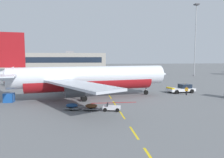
# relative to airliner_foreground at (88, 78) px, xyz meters

# --- Properties ---
(ground) EXTENTS (400.00, 400.00, 0.00)m
(ground) POSITION_rel_airliner_foreground_xyz_m (26.35, 13.09, -3.95)
(ground) COLOR slate
(apron_paint_markings) EXTENTS (8.00, 94.99, 0.01)m
(apron_paint_markings) POSITION_rel_airliner_foreground_xyz_m (4.35, 10.00, -3.95)
(apron_paint_markings) COLOR yellow
(apron_paint_markings) RESTS_ON ground
(airliner_foreground) EXTENTS (34.68, 34.00, 12.20)m
(airliner_foreground) POSITION_rel_airliner_foreground_xyz_m (0.00, 0.00, 0.00)
(airliner_foreground) COLOR silver
(airliner_foreground) RESTS_ON ground
(pushback_tug) EXTENTS (6.36, 3.89, 2.08)m
(pushback_tug) POSITION_rel_airliner_foreground_xyz_m (21.03, 4.08, -3.05)
(pushback_tug) COLOR silver
(pushback_tug) RESTS_ON ground
(fuel_service_truck) EXTENTS (7.17, 5.85, 3.14)m
(fuel_service_truck) POSITION_rel_airliner_foreground_xyz_m (-19.58, 20.45, -2.30)
(fuel_service_truck) COLOR black
(fuel_service_truck) RESTS_ON ground
(baggage_train) EXTENTS (8.70, 3.44, 1.14)m
(baggage_train) POSITION_rel_airliner_foreground_xyz_m (0.25, -9.80, -3.42)
(baggage_train) COLOR silver
(baggage_train) RESTS_ON ground
(ground_crew_worker) EXTENTS (0.57, 0.50, 1.79)m
(ground_crew_worker) POSITION_rel_airliner_foreground_xyz_m (20.58, 0.81, -2.92)
(ground_crew_worker) COLOR #232328
(ground_crew_worker) RESTS_ON ground
(uld_cargo_container) EXTENTS (1.64, 1.60, 1.60)m
(uld_cargo_container) POSITION_rel_airliner_foreground_xyz_m (-14.10, -1.96, -3.15)
(uld_cargo_container) COLOR #194C9E
(uld_cargo_container) RESTS_ON ground
(apron_light_mast_far) EXTENTS (1.80, 1.80, 29.56)m
(apron_light_mast_far) POSITION_rel_airliner_foreground_xyz_m (45.12, 43.78, 14.06)
(apron_light_mast_far) COLOR slate
(apron_light_mast_far) RESTS_ON ground
(terminal_satellite) EXTENTS (73.81, 18.39, 12.45)m
(terminal_satellite) POSITION_rel_airliner_foreground_xyz_m (-21.83, 123.38, 1.50)
(terminal_satellite) COLOR #9E998E
(terminal_satellite) RESTS_ON ground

